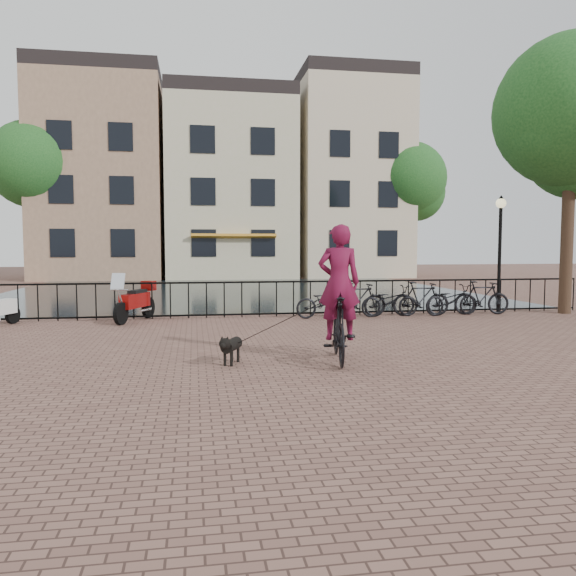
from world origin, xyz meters
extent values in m
plane|color=brown|center=(0.00, 0.00, 0.00)|extent=(100.00, 100.00, 0.00)
plane|color=black|center=(0.00, 17.30, 0.00)|extent=(20.00, 20.00, 0.00)
cube|color=black|center=(0.00, 8.00, 1.00)|extent=(20.00, 0.05, 0.05)
cube|color=black|center=(0.00, 8.00, 0.08)|extent=(20.00, 0.05, 0.05)
cube|color=#8A6950|center=(-7.50, 30.00, 6.00)|extent=(7.50, 9.00, 12.00)
cube|color=black|center=(-7.50, 30.00, 12.40)|extent=(7.50, 9.00, 0.80)
cube|color=#BFBB91|center=(0.50, 30.00, 5.50)|extent=(8.00, 9.00, 11.00)
cube|color=black|center=(0.50, 30.00, 11.40)|extent=(8.00, 9.00, 0.80)
cube|color=orange|center=(0.50, 25.30, 2.60)|extent=(5.00, 0.60, 0.15)
cube|color=beige|center=(8.50, 30.00, 6.25)|extent=(7.00, 9.00, 12.50)
cube|color=black|center=(8.50, 30.00, 12.90)|extent=(7.00, 9.00, 0.80)
cylinder|color=black|center=(-11.00, 27.00, 3.15)|extent=(0.36, 0.36, 6.30)
sphere|color=#17461A|center=(-11.00, 27.00, 6.75)|extent=(5.04, 5.04, 5.04)
cylinder|color=black|center=(9.20, 7.30, 2.80)|extent=(0.36, 0.36, 5.60)
sphere|color=#17461A|center=(9.20, 7.30, 6.00)|extent=(4.48, 4.48, 4.48)
cylinder|color=black|center=(12.00, 27.00, 2.97)|extent=(0.36, 0.36, 5.95)
sphere|color=#17461A|center=(12.00, 27.00, 6.38)|extent=(4.76, 4.76, 4.76)
cylinder|color=black|center=(7.20, 7.60, 1.60)|extent=(0.10, 0.10, 3.20)
sphere|color=beige|center=(7.20, 7.60, 3.30)|extent=(0.30, 0.30, 0.30)
imported|color=black|center=(0.66, 1.55, 0.62)|extent=(0.93, 2.12, 1.23)
imported|color=maroon|center=(0.66, 1.55, 1.60)|extent=(0.97, 0.72, 2.42)
imported|color=black|center=(1.80, 7.40, 0.45)|extent=(1.77, 0.80, 0.90)
imported|color=black|center=(2.75, 7.40, 0.50)|extent=(1.68, 0.52, 1.00)
imported|color=black|center=(3.70, 7.40, 0.45)|extent=(1.75, 0.69, 0.90)
imported|color=black|center=(4.65, 7.40, 0.50)|extent=(1.70, 0.60, 1.00)
imported|color=black|center=(5.60, 7.40, 0.45)|extent=(1.78, 0.83, 0.90)
imported|color=black|center=(6.55, 7.40, 0.50)|extent=(1.70, 0.62, 1.00)
camera|label=1|loc=(-1.83, -7.94, 2.04)|focal=35.00mm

